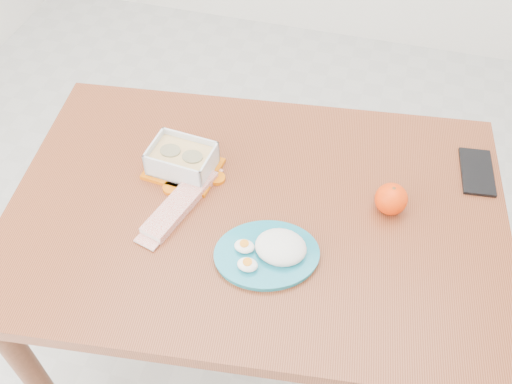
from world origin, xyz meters
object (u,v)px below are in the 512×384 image
(food_container, at_px, (182,160))
(dining_table, at_px, (256,233))
(rice_plate, at_px, (271,251))
(smartphone, at_px, (477,172))
(orange_fruit, at_px, (391,199))

(food_container, bearing_deg, dining_table, -13.66)
(dining_table, height_order, food_container, food_container)
(rice_plate, height_order, smartphone, rice_plate)
(rice_plate, relative_size, smartphone, 1.87)
(food_container, height_order, rice_plate, food_container)
(dining_table, relative_size, smartphone, 8.15)
(dining_table, bearing_deg, smartphone, 20.07)
(smartphone, bearing_deg, rice_plate, -145.21)
(smartphone, bearing_deg, food_container, -171.78)
(food_container, distance_m, orange_fruit, 0.52)
(smartphone, bearing_deg, dining_table, -159.33)
(food_container, bearing_deg, rice_plate, -29.85)
(rice_plate, bearing_deg, dining_table, 100.13)
(dining_table, xyz_separation_m, smartphone, (0.51, 0.26, 0.10))
(dining_table, relative_size, food_container, 6.81)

